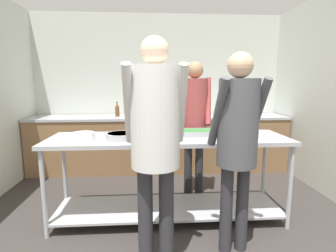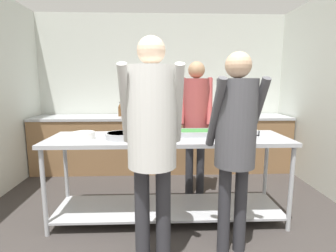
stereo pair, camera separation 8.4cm
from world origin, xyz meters
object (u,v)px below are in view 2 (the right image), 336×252
object	(u,v)px
guest_serving_right	(236,132)
serving_tray_roast	(236,131)
plate_stack	(84,135)
guest_serving_left	(152,130)
water_bottle	(120,110)
broccoli_bowl	(158,136)
sauce_pan	(121,135)
cook_behind_counter	(196,114)
serving_tray_vegetables	(193,133)

from	to	relation	value
guest_serving_right	serving_tray_roast	bearing A→B (deg)	73.11
plate_stack	guest_serving_left	distance (m)	0.99
water_bottle	plate_stack	bearing A→B (deg)	-94.13
plate_stack	broccoli_bowl	bearing A→B (deg)	-5.98
sauce_pan	cook_behind_counter	distance (m)	1.11
serving_tray_vegetables	cook_behind_counter	distance (m)	0.56
sauce_pan	broccoli_bowl	size ratio (longest dim) A/B	1.93
guest_serving_left	plate_stack	bearing A→B (deg)	136.81
serving_tray_vegetables	water_bottle	xyz separation A→B (m)	(-1.01, 1.61, 0.09)
serving_tray_vegetables	guest_serving_left	distance (m)	0.94
broccoli_bowl	water_bottle	world-z (taller)	water_bottle
broccoli_bowl	serving_tray_vegetables	bearing A→B (deg)	29.98
broccoli_bowl	serving_tray_vegetables	distance (m)	0.45
serving_tray_vegetables	serving_tray_roast	distance (m)	0.50
sauce_pan	plate_stack	bearing A→B (deg)	179.36
cook_behind_counter	serving_tray_vegetables	bearing A→B (deg)	-100.57
serving_tray_roast	water_bottle	xyz separation A→B (m)	(-1.50, 1.52, 0.09)
broccoli_bowl	cook_behind_counter	distance (m)	0.91
broccoli_bowl	serving_tray_vegetables	world-z (taller)	broccoli_bowl
guest_serving_left	cook_behind_counter	world-z (taller)	guest_serving_left
guest_serving_right	broccoli_bowl	bearing A→B (deg)	144.54
plate_stack	sauce_pan	size ratio (longest dim) A/B	0.52
plate_stack	guest_serving_right	xyz separation A→B (m)	(1.40, -0.54, 0.12)
water_bottle	broccoli_bowl	bearing A→B (deg)	-71.16
plate_stack	cook_behind_counter	size ratio (longest dim) A/B	0.13
broccoli_bowl	sauce_pan	bearing A→B (deg)	168.77
guest_serving_left	cook_behind_counter	size ratio (longest dim) A/B	1.04
serving_tray_roast	sauce_pan	bearing A→B (deg)	-169.20
serving_tray_vegetables	guest_serving_right	distance (m)	0.74
plate_stack	guest_serving_left	size ratio (longest dim) A/B	0.13
sauce_pan	serving_tray_roast	distance (m)	1.28
water_bottle	guest_serving_left	bearing A→B (deg)	-76.45
sauce_pan	serving_tray_vegetables	size ratio (longest dim) A/B	0.94
serving_tray_roast	cook_behind_counter	bearing A→B (deg)	131.45
broccoli_bowl	guest_serving_left	size ratio (longest dim) A/B	0.13
plate_stack	sauce_pan	world-z (taller)	plate_stack
sauce_pan	guest_serving_left	world-z (taller)	guest_serving_left
guest_serving_right	water_bottle	size ratio (longest dim) A/B	7.24
cook_behind_counter	guest_serving_right	bearing A→B (deg)	-82.68
broccoli_bowl	serving_tray_roast	xyz separation A→B (m)	(0.88, 0.31, -0.02)
serving_tray_roast	plate_stack	bearing A→B (deg)	-171.80
serving_tray_roast	cook_behind_counter	distance (m)	0.61
serving_tray_vegetables	serving_tray_roast	xyz separation A→B (m)	(0.49, 0.09, 0.00)
sauce_pan	broccoli_bowl	bearing A→B (deg)	-11.23
sauce_pan	cook_behind_counter	world-z (taller)	cook_behind_counter
water_bottle	sauce_pan	bearing A→B (deg)	-81.91
broccoli_bowl	cook_behind_counter	world-z (taller)	cook_behind_counter
sauce_pan	water_bottle	bearing A→B (deg)	98.09
serving_tray_roast	cook_behind_counter	size ratio (longest dim) A/B	0.25
serving_tray_roast	water_bottle	world-z (taller)	water_bottle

